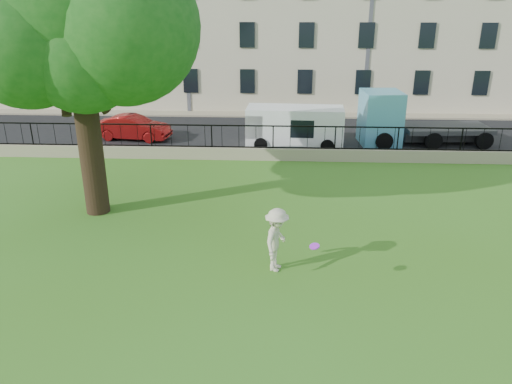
# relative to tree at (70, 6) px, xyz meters

# --- Properties ---
(ground) EXTENTS (120.00, 120.00, 0.00)m
(ground) POSITION_rel_tree_xyz_m (6.53, -5.34, -7.21)
(ground) COLOR #3D6F1A
(ground) RESTS_ON ground
(retaining_wall) EXTENTS (50.00, 0.40, 0.60)m
(retaining_wall) POSITION_rel_tree_xyz_m (6.53, 6.66, -6.91)
(retaining_wall) COLOR gray
(retaining_wall) RESTS_ON ground
(iron_railing) EXTENTS (50.00, 0.05, 1.13)m
(iron_railing) POSITION_rel_tree_xyz_m (6.53, 6.66, -6.06)
(iron_railing) COLOR black
(iron_railing) RESTS_ON retaining_wall
(street) EXTENTS (60.00, 9.00, 0.01)m
(street) POSITION_rel_tree_xyz_m (6.53, 11.36, -7.20)
(street) COLOR black
(street) RESTS_ON ground
(sidewalk) EXTENTS (60.00, 1.40, 0.12)m
(sidewalk) POSITION_rel_tree_xyz_m (6.53, 16.56, -7.15)
(sidewalk) COLOR gray
(sidewalk) RESTS_ON ground
(building_row) EXTENTS (56.40, 10.40, 13.80)m
(building_row) POSITION_rel_tree_xyz_m (6.53, 22.23, -0.29)
(building_row) COLOR beige
(building_row) RESTS_ON ground
(tree) EXTENTS (8.47, 6.69, 10.73)m
(tree) POSITION_rel_tree_xyz_m (0.00, 0.00, 0.00)
(tree) COLOR black
(tree) RESTS_ON ground
(man) EXTENTS (1.03, 1.39, 1.92)m
(man) POSITION_rel_tree_xyz_m (6.83, -4.00, -6.25)
(man) COLOR beige
(man) RESTS_ON ground
(frisbee) EXTENTS (0.32, 0.32, 0.12)m
(frisbee) POSITION_rel_tree_xyz_m (7.83, -5.07, -5.87)
(frisbee) COLOR #B329EC
(red_sedan) EXTENTS (4.28, 1.99, 1.36)m
(red_sedan) POSITION_rel_tree_xyz_m (-1.36, 10.06, -6.53)
(red_sedan) COLOR #9E1313
(red_sedan) RESTS_ON street
(white_van) EXTENTS (5.14, 2.21, 2.12)m
(white_van) POSITION_rel_tree_xyz_m (7.63, 9.06, -6.15)
(white_van) COLOR white
(white_van) RESTS_ON street
(blue_truck) EXTENTS (6.95, 2.87, 2.85)m
(blue_truck) POSITION_rel_tree_xyz_m (14.64, 10.06, -5.78)
(blue_truck) COLOR #58ACCF
(blue_truck) RESTS_ON street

